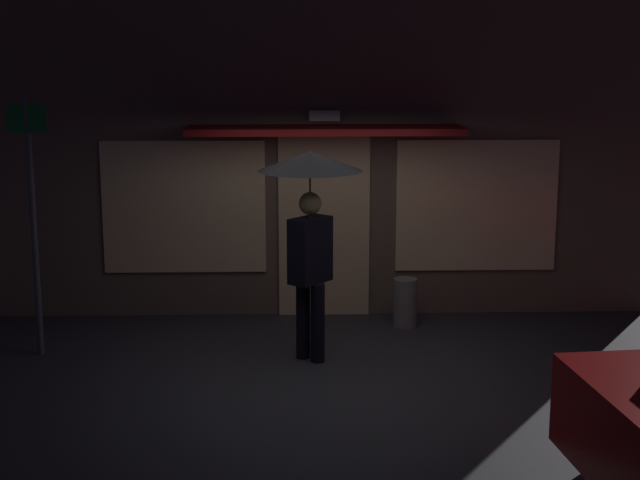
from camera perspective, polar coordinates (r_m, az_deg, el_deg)
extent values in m
plane|color=#2D2D33|center=(9.84, 0.68, -7.94)|extent=(18.00, 18.00, 0.00)
cube|color=brown|center=(11.67, 0.22, 6.14)|extent=(8.04, 0.30, 4.35)
cube|color=#F9D199|center=(11.65, 0.24, 0.79)|extent=(1.10, 0.04, 2.20)
cube|color=#F9D199|center=(11.67, -8.06, 1.94)|extent=(1.96, 0.04, 1.60)
cube|color=#F9D199|center=(11.82, 9.26, 2.02)|extent=(1.96, 0.04, 1.60)
cube|color=white|center=(11.40, 0.26, 7.39)|extent=(0.36, 0.16, 0.12)
cube|color=maroon|center=(11.16, 0.30, 6.53)|extent=(3.20, 0.70, 0.08)
cylinder|color=black|center=(10.20, -1.01, -4.73)|extent=(0.15, 0.15, 0.85)
cylinder|color=black|center=(10.07, -0.14, -4.93)|extent=(0.15, 0.15, 0.85)
cube|color=black|center=(9.95, -0.59, -0.60)|extent=(0.48, 0.50, 0.68)
cube|color=silver|center=(10.03, -0.04, -0.49)|extent=(0.11, 0.12, 0.55)
cube|color=navy|center=(10.04, -0.04, -0.60)|extent=(0.05, 0.05, 0.44)
sphere|color=tan|center=(9.85, -0.59, 2.18)|extent=(0.23, 0.23, 0.23)
cylinder|color=slate|center=(9.85, -0.59, 2.40)|extent=(0.02, 0.02, 0.99)
cone|color=black|center=(9.79, -0.60, 4.69)|extent=(1.08, 1.08, 0.20)
cylinder|color=black|center=(8.08, 17.74, -10.57)|extent=(0.66, 0.28, 0.64)
cylinder|color=#595B60|center=(10.52, -16.62, 0.72)|extent=(0.07, 0.07, 2.79)
cube|color=#198C33|center=(10.35, -17.02, 6.92)|extent=(0.40, 0.02, 0.30)
cylinder|color=slate|center=(11.38, 5.07, -3.72)|extent=(0.28, 0.28, 0.58)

